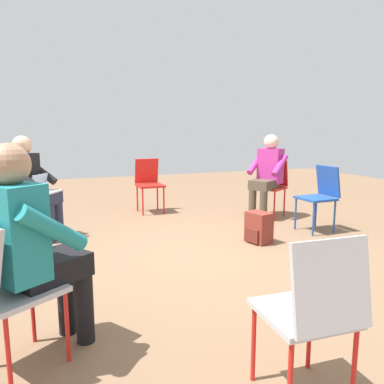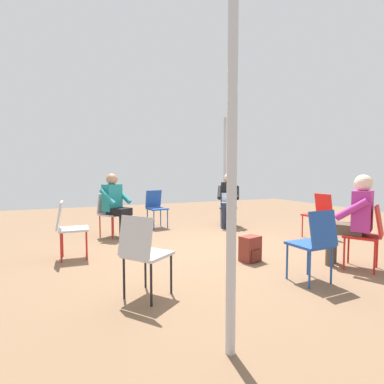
# 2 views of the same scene
# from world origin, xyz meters

# --- Properties ---
(ground_plane) EXTENTS (14.00, 14.00, 0.00)m
(ground_plane) POSITION_xyz_m (0.00, 0.00, 0.00)
(ground_plane) COLOR brown
(chair_south) EXTENTS (0.41, 0.45, 0.85)m
(chair_south) POSITION_xyz_m (0.29, -1.85, 0.50)
(chair_south) COLOR #1E4799
(chair_south) RESTS_ON ground
(chair_west) EXTENTS (0.46, 0.42, 0.85)m
(chair_west) POSITION_xyz_m (-2.23, 0.33, 0.50)
(chair_west) COLOR #B7B7BC
(chair_west) RESTS_ON ground
(chair_northeast) EXTENTS (0.56, 0.58, 0.85)m
(chair_northeast) POSITION_xyz_m (1.30, 1.74, 0.50)
(chair_northeast) COLOR #1E4799
(chair_northeast) RESTS_ON ground
(chair_southeast) EXTENTS (0.56, 0.57, 0.85)m
(chair_southeast) POSITION_xyz_m (1.30, -1.78, 0.50)
(chair_southeast) COLOR red
(chair_southeast) RESTS_ON ground
(chair_northwest) EXTENTS (0.57, 0.58, 0.85)m
(chair_northwest) POSITION_xyz_m (-1.44, 1.67, 0.50)
(chair_northwest) COLOR #B7B7BC
(chair_northwest) RESTS_ON ground
(chair_east) EXTENTS (0.44, 0.41, 0.85)m
(chair_east) POSITION_xyz_m (2.24, -0.09, 0.50)
(chair_east) COLOR red
(chair_east) RESTS_ON ground
(person_with_laptop) EXTENTS (0.63, 0.64, 1.24)m
(person_with_laptop) POSITION_xyz_m (1.21, 1.60, 0.69)
(person_with_laptop) COLOR #23283D
(person_with_laptop) RESTS_ON ground
(person_in_magenta) EXTENTS (0.62, 0.63, 1.24)m
(person_in_magenta) POSITION_xyz_m (1.21, -1.63, 0.69)
(person_in_magenta) COLOR #4C4233
(person_in_magenta) RESTS_ON ground
(person_in_teal) EXTENTS (0.63, 0.63, 1.24)m
(person_in_teal) POSITION_xyz_m (-1.35, 1.53, 0.69)
(person_in_teal) COLOR black
(person_in_teal) RESTS_ON ground
(backpack_near_laptop_user) EXTENTS (0.32, 0.29, 0.36)m
(backpack_near_laptop_user) POSITION_xyz_m (0.13, -0.84, 0.16)
(backpack_near_laptop_user) COLOR maroon
(backpack_near_laptop_user) RESTS_ON ground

